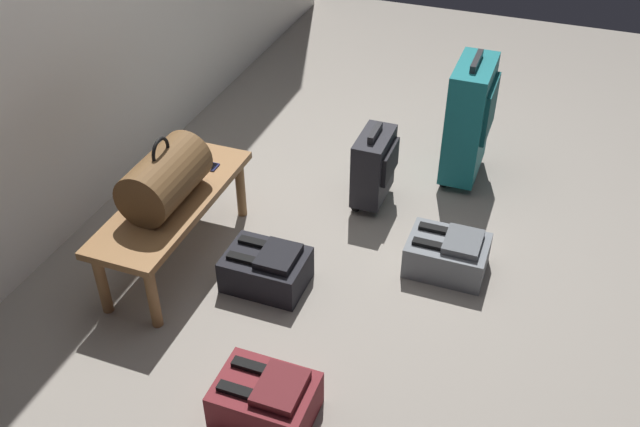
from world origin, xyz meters
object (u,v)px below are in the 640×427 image
object	(u,v)px
backpack_maroon	(266,399)
suitcase_small_charcoal	(374,166)
duffel_bag_brown	(165,178)
suitcase_upright_teal	(469,118)
backpack_dark	(267,269)
bench	(173,207)
backpack_grey	(448,254)
cell_phone	(204,165)

from	to	relation	value
backpack_maroon	suitcase_small_charcoal	bearing A→B (deg)	1.18
duffel_bag_brown	backpack_maroon	size ratio (longest dim) A/B	1.16
suitcase_upright_teal	backpack_maroon	xyz separation A→B (m)	(-1.94, 0.38, -0.29)
suitcase_small_charcoal	backpack_dark	distance (m)	0.87
bench	backpack_grey	distance (m)	1.33
backpack_grey	bench	bearing A→B (deg)	106.84
suitcase_upright_teal	duffel_bag_brown	bearing A→B (deg)	137.15
bench	backpack_maroon	bearing A→B (deg)	-132.34
duffel_bag_brown	backpack_grey	distance (m)	1.39
duffel_bag_brown	suitcase_small_charcoal	size ratio (longest dim) A/B	0.96
backpack_dark	backpack_grey	world-z (taller)	same
cell_phone	backpack_maroon	world-z (taller)	cell_phone
backpack_maroon	duffel_bag_brown	bearing A→B (deg)	48.90
suitcase_upright_teal	backpack_dark	distance (m)	1.45
suitcase_small_charcoal	backpack_grey	bearing A→B (deg)	-129.29
duffel_bag_brown	backpack_maroon	distance (m)	1.12
suitcase_small_charcoal	backpack_grey	world-z (taller)	suitcase_small_charcoal
bench	suitcase_small_charcoal	distance (m)	1.10
duffel_bag_brown	suitcase_upright_teal	xyz separation A→B (m)	(1.26, -1.17, -0.12)
cell_phone	backpack_grey	world-z (taller)	cell_phone
duffel_bag_brown	backpack_dark	world-z (taller)	duffel_bag_brown
bench	suitcase_upright_teal	xyz separation A→B (m)	(1.23, -1.17, 0.06)
bench	backpack_maroon	size ratio (longest dim) A/B	2.63
backpack_grey	duffel_bag_brown	bearing A→B (deg)	108.10
duffel_bag_brown	backpack_dark	xyz separation A→B (m)	(0.01, -0.48, -0.41)
cell_phone	backpack_maroon	size ratio (longest dim) A/B	0.38
backpack_dark	backpack_maroon	world-z (taller)	same
backpack_grey	suitcase_small_charcoal	bearing A→B (deg)	50.71
bench	duffel_bag_brown	world-z (taller)	duffel_bag_brown
cell_phone	bench	bearing A→B (deg)	177.72
cell_phone	suitcase_small_charcoal	distance (m)	0.91
backpack_dark	backpack_maroon	distance (m)	0.76
backpack_grey	backpack_maroon	world-z (taller)	same
duffel_bag_brown	backpack_grey	world-z (taller)	duffel_bag_brown
duffel_bag_brown	backpack_grey	size ratio (longest dim) A/B	1.16
bench	suitcase_small_charcoal	bearing A→B (deg)	-43.63
cell_phone	suitcase_small_charcoal	world-z (taller)	suitcase_small_charcoal
duffel_bag_brown	cell_phone	xyz separation A→B (m)	(0.33, -0.01, -0.13)
backpack_dark	bench	bearing A→B (deg)	87.56
cell_phone	suitcase_upright_teal	distance (m)	1.48
bench	suitcase_small_charcoal	world-z (taller)	suitcase_small_charcoal
backpack_grey	backpack_dark	bearing A→B (deg)	117.30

